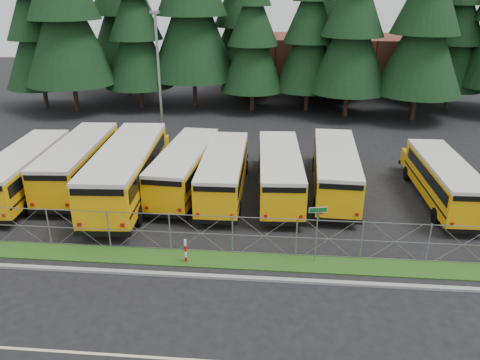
% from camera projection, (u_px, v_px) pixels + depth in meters
% --- Properties ---
extents(ground, '(120.00, 120.00, 0.00)m').
position_uv_depth(ground, '(255.00, 243.00, 23.25)').
color(ground, black).
rests_on(ground, ground).
extents(curb, '(50.00, 0.25, 0.12)m').
position_uv_depth(curb, '(251.00, 278.00, 20.38)').
color(curb, gray).
rests_on(curb, ground).
extents(grass_verge, '(50.00, 1.40, 0.06)m').
position_uv_depth(grass_verge, '(253.00, 261.00, 21.68)').
color(grass_verge, '#214513').
rests_on(grass_verge, ground).
extents(chainlink_fence, '(44.00, 0.10, 2.00)m').
position_uv_depth(chainlink_fence, '(254.00, 236.00, 21.94)').
color(chainlink_fence, gray).
rests_on(chainlink_fence, ground).
extents(brick_building, '(22.00, 10.00, 6.00)m').
position_uv_depth(brick_building, '(321.00, 61.00, 58.33)').
color(brick_building, brown).
rests_on(brick_building, ground).
extents(bus_0, '(3.17, 10.82, 2.80)m').
position_uv_depth(bus_0, '(28.00, 172.00, 28.35)').
color(bus_0, '#F4A507').
rests_on(bus_0, ground).
extents(bus_1, '(3.22, 11.15, 2.89)m').
position_uv_depth(bus_1, '(81.00, 163.00, 29.55)').
color(bus_1, '#F4A507').
rests_on(bus_1, ground).
extents(bus_2, '(3.63, 12.52, 3.24)m').
position_uv_depth(bus_2, '(129.00, 172.00, 27.75)').
color(bus_2, '#F4A507').
rests_on(bus_2, ground).
extents(bus_3, '(3.24, 10.67, 2.76)m').
position_uv_depth(bus_3, '(187.00, 168.00, 28.93)').
color(bus_3, '#F4A507').
rests_on(bus_3, ground).
extents(bus_4, '(2.57, 10.36, 2.71)m').
position_uv_depth(bus_4, '(224.00, 173.00, 28.28)').
color(bus_4, '#F4A507').
rests_on(bus_4, ground).
extents(bus_5, '(3.02, 10.63, 2.76)m').
position_uv_depth(bus_5, '(279.00, 173.00, 28.18)').
color(bus_5, '#F4A507').
rests_on(bus_5, ground).
extents(bus_6, '(3.05, 10.80, 2.80)m').
position_uv_depth(bus_6, '(335.00, 171.00, 28.48)').
color(bus_6, '#F4A507').
rests_on(bus_6, ground).
extents(bus_east, '(2.47, 9.99, 2.61)m').
position_uv_depth(bus_east, '(441.00, 181.00, 27.25)').
color(bus_east, '#F4A507').
rests_on(bus_east, ground).
extents(street_sign, '(0.83, 0.54, 2.81)m').
position_uv_depth(street_sign, '(317.00, 223.00, 20.94)').
color(street_sign, gray).
rests_on(street_sign, ground).
extents(striped_bollard, '(0.11, 0.11, 1.20)m').
position_uv_depth(striped_bollard, '(186.00, 251.00, 21.43)').
color(striped_bollard, '#B20C0C').
rests_on(striped_bollard, ground).
extents(light_standard, '(0.70, 0.35, 10.14)m').
position_uv_depth(light_standard, '(159.00, 76.00, 35.16)').
color(light_standard, gray).
rests_on(light_standard, ground).
extents(conifer_0, '(6.90, 6.90, 15.26)m').
position_uv_depth(conifer_0, '(35.00, 31.00, 45.68)').
color(conifer_0, black).
rests_on(conifer_0, ground).
extents(conifer_1, '(8.82, 8.82, 19.51)m').
position_uv_depth(conifer_1, '(64.00, 9.00, 43.65)').
color(conifer_1, black).
rests_on(conifer_1, ground).
extents(conifer_2, '(6.86, 6.86, 15.16)m').
position_uv_depth(conifer_2, '(136.00, 32.00, 45.76)').
color(conifer_2, black).
rests_on(conifer_2, ground).
extents(conifer_3, '(9.06, 9.06, 20.03)m').
position_uv_depth(conifer_3, '(192.00, 5.00, 45.53)').
color(conifer_3, black).
rests_on(conifer_3, ground).
extents(conifer_4, '(6.43, 6.43, 14.21)m').
position_uv_depth(conifer_4, '(253.00, 38.00, 44.93)').
color(conifer_4, black).
rests_on(conifer_4, ground).
extents(conifer_5, '(6.70, 6.70, 14.81)m').
position_uv_depth(conifer_5, '(310.00, 35.00, 44.79)').
color(conifer_5, black).
rests_on(conifer_5, ground).
extents(conifer_6, '(7.49, 7.49, 16.57)m').
position_uv_depth(conifer_6, '(353.00, 27.00, 42.42)').
color(conifer_6, black).
rests_on(conifer_6, ground).
extents(conifer_7, '(7.83, 7.83, 17.31)m').
position_uv_depth(conifer_7, '(426.00, 24.00, 40.97)').
color(conifer_7, black).
rests_on(conifer_7, ground).
extents(conifer_8, '(6.46, 6.46, 14.29)m').
position_uv_depth(conifer_8, '(458.00, 37.00, 45.53)').
color(conifer_8, black).
rests_on(conifer_8, ground).
extents(conifer_10, '(8.80, 8.80, 19.47)m').
position_uv_depth(conifer_10, '(122.00, 5.00, 50.62)').
color(conifer_10, black).
rests_on(conifer_10, ground).
extents(conifer_11, '(7.70, 7.70, 17.02)m').
position_uv_depth(conifer_11, '(241.00, 18.00, 49.64)').
color(conifer_11, black).
rests_on(conifer_11, ground).
extents(conifer_12, '(8.72, 8.72, 19.29)m').
position_uv_depth(conifer_12, '(335.00, 7.00, 48.53)').
color(conifer_12, black).
rests_on(conifer_12, ground).
extents(conifer_13, '(7.60, 7.60, 16.81)m').
position_uv_depth(conifer_13, '(430.00, 20.00, 48.61)').
color(conifer_13, black).
rests_on(conifer_13, ground).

